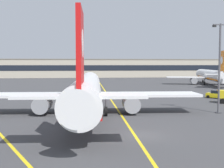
{
  "coord_description": "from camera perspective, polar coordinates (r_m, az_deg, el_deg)",
  "views": [
    {
      "loc": [
        -6.08,
        -27.05,
        7.0
      ],
      "look_at": [
        -1.32,
        15.32,
        4.04
      ],
      "focal_mm": 45.78,
      "sensor_mm": 36.0,
      "label": 1
    }
  ],
  "objects": [
    {
      "name": "taxiway_centreline",
      "position": [
        57.8,
        -0.32,
        -2.98
      ],
      "size": [
        4.87,
        179.95,
        0.01
      ],
      "primitive_type": "cube",
      "rotation": [
        0.0,
        0.0,
        -0.03
      ],
      "color": "yellow",
      "rests_on": "ground"
    },
    {
      "name": "terminal_building",
      "position": [
        154.38,
        -0.35,
        3.2
      ],
      "size": [
        138.38,
        12.4,
        9.8
      ],
      "color": "#B2A893",
      "rests_on": "ground"
    },
    {
      "name": "airliner_background",
      "position": [
        103.41,
        19.15,
        1.62
      ],
      "size": [
        30.13,
        38.33,
        10.88
      ],
      "color": "white",
      "rests_on": "ground"
    },
    {
      "name": "taxiway_lead_in_stripe",
      "position": [
        30.91,
        -21.37,
        -9.38
      ],
      "size": [
        25.81,
        54.42,
        0.01
      ],
      "primitive_type": "cube",
      "rotation": [
        0.0,
        0.0,
        0.44
      ],
      "color": "yellow",
      "rests_on": "ground"
    },
    {
      "name": "safety_cone_by_nose_gear",
      "position": [
        56.36,
        -4.04,
        -2.91
      ],
      "size": [
        0.44,
        0.44,
        0.55
      ],
      "color": "orange",
      "rests_on": "ground"
    },
    {
      "name": "apron_lamp_post",
      "position": [
        43.4,
        20.66,
        3.27
      ],
      "size": [
        2.24,
        0.9,
        12.71
      ],
      "color": "#515156",
      "rests_on": "ground"
    },
    {
      "name": "ground_plane",
      "position": [
        28.6,
        6.17,
        -10.22
      ],
      "size": [
        400.0,
        400.0,
        0.0
      ],
      "primitive_type": "plane",
      "color": "#3D3D3F"
    },
    {
      "name": "airliner_foreground",
      "position": [
        40.21,
        -5.02,
        -1.22
      ],
      "size": [
        32.23,
        41.52,
        11.65
      ],
      "color": "white",
      "rests_on": "ground"
    },
    {
      "name": "service_car_nearest",
      "position": [
        62.42,
        20.29,
        -2.0
      ],
      "size": [
        4.23,
        4.26,
        1.79
      ],
      "color": "yellow",
      "rests_on": "ground"
    }
  ]
}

